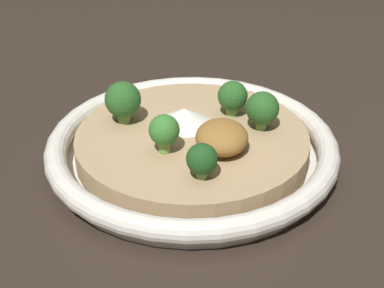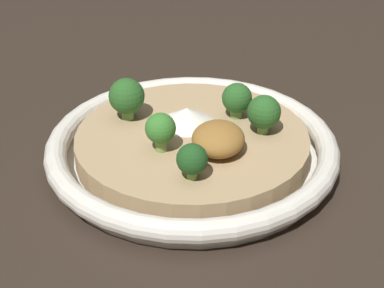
% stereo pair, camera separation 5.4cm
% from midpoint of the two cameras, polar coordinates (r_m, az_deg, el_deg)
% --- Properties ---
extents(ground_plane, '(6.00, 6.00, 0.00)m').
position_cam_midpoint_polar(ground_plane, '(0.59, -2.66, -1.71)').
color(ground_plane, '#2D231C').
extents(risotto_bowl, '(0.29, 0.29, 0.03)m').
position_cam_midpoint_polar(risotto_bowl, '(0.58, -2.70, -0.32)').
color(risotto_bowl, silver).
rests_on(risotto_bowl, ground_plane).
extents(cheese_sprinkle, '(0.06, 0.06, 0.02)m').
position_cam_midpoint_polar(cheese_sprinkle, '(0.58, -3.42, 2.65)').
color(cheese_sprinkle, white).
rests_on(cheese_sprinkle, risotto_bowl).
extents(crispy_onion_garnish, '(0.05, 0.05, 0.03)m').
position_cam_midpoint_polar(crispy_onion_garnish, '(0.54, 0.02, 0.58)').
color(crispy_onion_garnish, olive).
rests_on(crispy_onion_garnish, risotto_bowl).
extents(broccoli_front_right, '(0.03, 0.03, 0.04)m').
position_cam_midpoint_polar(broccoli_front_right, '(0.59, 1.34, 4.53)').
color(broccoli_front_right, '#668E47').
rests_on(broccoli_front_right, risotto_bowl).
extents(broccoli_back_left, '(0.03, 0.03, 0.04)m').
position_cam_midpoint_polar(broccoli_back_left, '(0.53, -5.65, 1.18)').
color(broccoli_back_left, '#759E4C').
rests_on(broccoli_back_left, risotto_bowl).
extents(broccoli_back_right, '(0.04, 0.04, 0.04)m').
position_cam_midpoint_polar(broccoli_back_right, '(0.59, -9.38, 4.13)').
color(broccoli_back_right, '#668E47').
rests_on(broccoli_back_right, risotto_bowl).
extents(broccoli_left, '(0.03, 0.03, 0.03)m').
position_cam_midpoint_polar(broccoli_left, '(0.50, -2.18, -1.61)').
color(broccoli_left, '#759E4C').
rests_on(broccoli_left, risotto_bowl).
extents(broccoli_front, '(0.03, 0.03, 0.04)m').
position_cam_midpoint_polar(broccoli_front, '(0.57, 4.13, 3.35)').
color(broccoli_front, '#668E47').
rests_on(broccoli_front, risotto_bowl).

